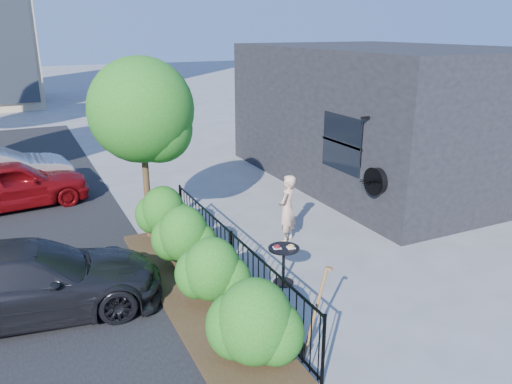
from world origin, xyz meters
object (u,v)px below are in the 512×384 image
woman (287,209)px  shovel (314,318)px  cafe_table (284,259)px  car_darkgrey (28,281)px  car_red (12,185)px  patio_tree (145,117)px

woman → shovel: bearing=27.6°
cafe_table → car_darkgrey: 4.34m
woman → car_red: 7.35m
shovel → car_red: 9.49m
woman → car_red: woman is taller
shovel → woman: bearing=66.1°
cafe_table → woman: 1.94m
car_red → car_darkgrey: bearing=175.1°
shovel → car_red: (-3.73, 8.73, 0.02)m
woman → car_red: (-5.38, 5.01, -0.12)m
shovel → car_darkgrey: (-3.59, 2.95, 0.00)m
car_darkgrey → patio_tree: bearing=-43.4°
shovel → patio_tree: bearing=100.8°
cafe_table → woman: size_ratio=0.50×
cafe_table → woman: bearing=59.1°
patio_tree → car_darkgrey: bearing=-140.1°
woman → shovel: (-1.65, -3.72, -0.15)m
cafe_table → car_darkgrey: (-4.25, 0.88, 0.12)m
patio_tree → car_red: patio_tree is taller
woman → car_darkgrey: size_ratio=0.36×
woman → car_red: bearing=-81.5°
cafe_table → car_red: (-4.39, 6.66, 0.14)m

